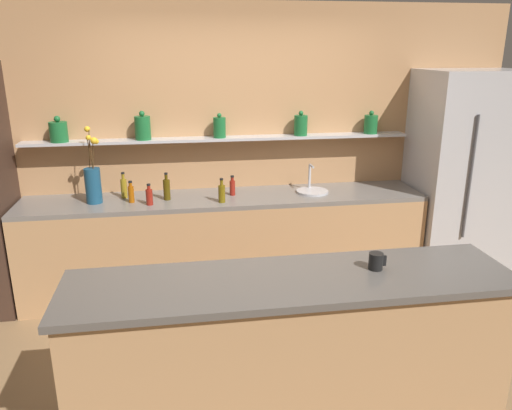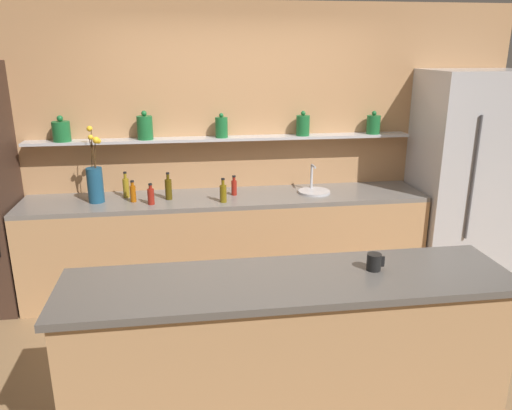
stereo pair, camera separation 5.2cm
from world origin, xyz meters
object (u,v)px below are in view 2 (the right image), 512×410
object	(u,v)px
bottle_oil_1	(168,189)
bottle_sauce_0	(234,187)
bottle_sauce_5	(151,196)
bottle_sauce_2	(133,193)
flower_vase	(95,181)
sink_fixture	(314,190)
bottle_oil_3	(223,193)
refrigerator	(467,179)
bottle_oil_4	(126,187)
coffee_mug	(374,262)

from	to	relation	value
bottle_oil_1	bottle_sauce_0	bearing A→B (deg)	5.09
bottle_sauce_5	bottle_sauce_2	bearing A→B (deg)	148.36
flower_vase	bottle_sauce_5	bearing A→B (deg)	-16.28
sink_fixture	bottle_sauce_5	size ratio (longest dim) A/B	1.60
flower_vase	bottle_oil_3	world-z (taller)	flower_vase
sink_fixture	bottle_oil_3	distance (m)	0.88
refrigerator	bottle_oil_3	xyz separation A→B (m)	(-2.34, -0.13, -0.00)
bottle_sauce_2	bottle_oil_4	distance (m)	0.17
refrigerator	coffee_mug	size ratio (longest dim) A/B	20.10
bottle_oil_3	bottle_sauce_5	size ratio (longest dim) A/B	1.16
bottle_oil_3	coffee_mug	bearing A→B (deg)	-67.86
refrigerator	flower_vase	world-z (taller)	refrigerator
flower_vase	bottle_sauce_0	xyz separation A→B (m)	(1.20, 0.04, -0.11)
bottle_sauce_5	bottle_oil_4	bearing A→B (deg)	132.57
sink_fixture	refrigerator	bearing A→B (deg)	-1.88
refrigerator	bottle_oil_1	xyz separation A→B (m)	(-2.81, 0.02, 0.01)
refrigerator	bottle_oil_4	size ratio (longest dim) A/B	8.64
bottle_oil_3	coffee_mug	size ratio (longest dim) A/B	2.14
sink_fixture	bottle_oil_1	bearing A→B (deg)	-178.83
refrigerator	bottle_oil_4	distance (m)	3.19
bottle_sauce_0	bottle_oil_3	world-z (taller)	bottle_oil_3
bottle_sauce_2	bottle_sauce_5	world-z (taller)	bottle_sauce_2
bottle_sauce_0	bottle_sauce_2	bearing A→B (deg)	-174.70
sink_fixture	bottle_oil_3	world-z (taller)	sink_fixture
bottle_sauce_5	coffee_mug	xyz separation A→B (m)	(1.32, -1.75, 0.07)
bottle_sauce_2	refrigerator	bearing A→B (deg)	0.16
flower_vase	coffee_mug	world-z (taller)	flower_vase
bottle_sauce_2	bottle_sauce_5	xyz separation A→B (m)	(0.16, -0.10, -0.01)
flower_vase	bottle_sauce_0	size ratio (longest dim) A/B	3.58
bottle_sauce_0	bottle_oil_1	bearing A→B (deg)	-174.91
bottle_oil_4	flower_vase	bearing A→B (deg)	-154.48
bottle_sauce_2	bottle_sauce_5	bearing A→B (deg)	-31.64
coffee_mug	bottle_sauce_5	bearing A→B (deg)	127.02
refrigerator	bottle_sauce_2	xyz separation A→B (m)	(-3.12, -0.01, -0.01)
flower_vase	bottle_oil_4	size ratio (longest dim) A/B	2.80
bottle_sauce_2	bottle_oil_4	world-z (taller)	bottle_oil_4
bottle_sauce_0	bottle_oil_1	xyz separation A→B (m)	(-0.59, -0.05, 0.02)
bottle_oil_1	bottle_sauce_2	distance (m)	0.31
sink_fixture	bottle_sauce_2	distance (m)	1.63
flower_vase	bottle_oil_3	size ratio (longest dim) A/B	3.04
sink_fixture	bottle_sauce_5	world-z (taller)	sink_fixture
bottle_sauce_2	coffee_mug	distance (m)	2.36
bottle_sauce_5	bottle_oil_3	bearing A→B (deg)	-2.35
flower_vase	bottle_sauce_0	bearing A→B (deg)	2.02
sink_fixture	bottle_sauce_5	xyz separation A→B (m)	(-1.47, -0.15, 0.05)
refrigerator	bottle_sauce_5	world-z (taller)	refrigerator
sink_fixture	coffee_mug	xyz separation A→B (m)	(-0.16, -1.90, 0.12)
bottle_oil_1	bottle_oil_3	size ratio (longest dim) A/B	1.14
bottle_oil_3	bottle_sauce_5	world-z (taller)	bottle_oil_3
sink_fixture	bottle_sauce_0	distance (m)	0.74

